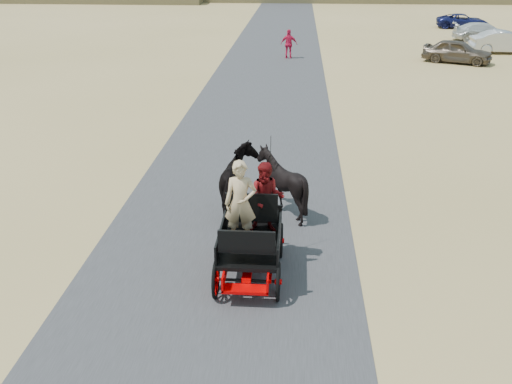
# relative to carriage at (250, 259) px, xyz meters

# --- Properties ---
(ground) EXTENTS (140.00, 140.00, 0.00)m
(ground) POSITION_rel_carriage_xyz_m (-0.69, 1.41, -0.36)
(ground) COLOR tan
(road) EXTENTS (6.00, 140.00, 0.01)m
(road) POSITION_rel_carriage_xyz_m (-0.69, 1.41, -0.35)
(road) COLOR #38383A
(road) RESTS_ON ground
(carriage) EXTENTS (1.30, 2.40, 0.72)m
(carriage) POSITION_rel_carriage_xyz_m (0.00, 0.00, 0.00)
(carriage) COLOR black
(carriage) RESTS_ON ground
(horse_left) EXTENTS (0.91, 2.01, 1.70)m
(horse_left) POSITION_rel_carriage_xyz_m (-0.55, 3.00, 0.49)
(horse_left) COLOR black
(horse_left) RESTS_ON ground
(horse_right) EXTENTS (1.37, 1.54, 1.70)m
(horse_right) POSITION_rel_carriage_xyz_m (0.55, 3.00, 0.49)
(horse_right) COLOR black
(horse_right) RESTS_ON ground
(driver_man) EXTENTS (0.66, 0.43, 1.80)m
(driver_man) POSITION_rel_carriage_xyz_m (-0.20, 0.05, 1.26)
(driver_man) COLOR tan
(driver_man) RESTS_ON carriage
(passenger_woman) EXTENTS (0.77, 0.60, 1.58)m
(passenger_woman) POSITION_rel_carriage_xyz_m (0.30, 0.60, 1.15)
(passenger_woman) COLOR #660C0F
(passenger_woman) RESTS_ON carriage
(pedestrian) EXTENTS (1.04, 0.50, 1.73)m
(pedestrian) POSITION_rel_carriage_xyz_m (0.28, 25.05, 0.50)
(pedestrian) COLOR #CB1742
(pedestrian) RESTS_ON ground
(car_a) EXTENTS (4.24, 3.04, 1.34)m
(car_a) POSITION_rel_carriage_xyz_m (10.19, 24.34, 0.31)
(car_a) COLOR brown
(car_a) RESTS_ON ground
(car_b) EXTENTS (4.25, 1.53, 1.40)m
(car_b) POSITION_rel_carriage_xyz_m (14.03, 27.88, 0.34)
(car_b) COLOR #B2B2B7
(car_b) RESTS_ON ground
(car_c) EXTENTS (4.51, 2.18, 1.27)m
(car_c) POSITION_rel_carriage_xyz_m (14.20, 32.99, 0.27)
(car_c) COLOR silver
(car_c) RESTS_ON ground
(car_d) EXTENTS (4.33, 2.32, 1.16)m
(car_d) POSITION_rel_carriage_xyz_m (14.41, 39.85, 0.22)
(car_d) COLOR navy
(car_d) RESTS_ON ground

